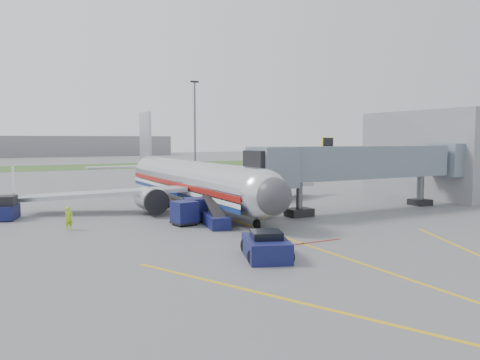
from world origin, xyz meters
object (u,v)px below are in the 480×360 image
airliner (191,180)px  pushback_tug (266,247)px  baggage_tug (7,209)px  ramp_worker (69,218)px  belt_loader (216,220)px

airliner → pushback_tug: bearing=-100.6°
pushback_tug → baggage_tug: 24.72m
pushback_tug → ramp_worker: 16.43m
belt_loader → ramp_worker: 10.92m
ramp_worker → belt_loader: bearing=-42.2°
airliner → belt_loader: (-2.50, -11.20, -2.10)m
airliner → pushback_tug: airliner is taller
baggage_tug → belt_loader: (14.15, -11.16, -0.34)m
belt_loader → baggage_tug: bearing=141.8°
airliner → belt_loader: airliner is taller
airliner → ramp_worker: airliner is taller
airliner → ramp_worker: bearing=-149.9°
airliner → baggage_tug: (-16.65, -0.05, -1.76)m
airliner → belt_loader: size_ratio=7.71×
pushback_tug → belt_loader: bearing=81.5°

